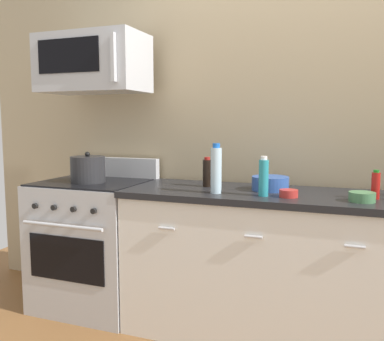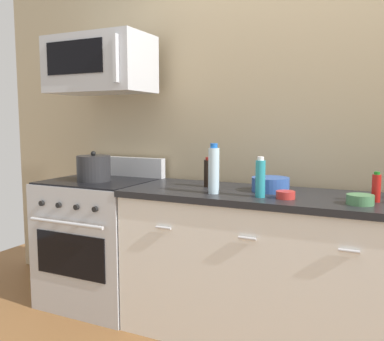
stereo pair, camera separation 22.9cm
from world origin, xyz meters
TOP-DOWN VIEW (x-y plane):
  - back_wall at (0.00, 0.41)m, footprint 5.34×0.10m
  - counter_unit at (-0.00, -0.00)m, footprint 2.25×0.66m
  - range_oven at (-1.50, 0.00)m, footprint 0.76×0.69m
  - microwave at (-1.50, 0.05)m, footprint 0.74×0.44m
  - bottle_dish_soap at (-0.24, -0.15)m, footprint 0.06×0.06m
  - bottle_water_clear at (-0.53, -0.15)m, footprint 0.07×0.07m
  - bottle_hot_sauce_red at (0.36, -0.02)m, footprint 0.05×0.05m
  - bottle_soy_sauce_dark at (-0.66, 0.07)m, footprint 0.06×0.06m
  - bowl_red_small at (-0.10, -0.14)m, footprint 0.11×0.11m
  - bowl_green_glaze at (0.29, -0.14)m, footprint 0.14×0.14m
  - bowl_blue_mixing at (-0.24, 0.07)m, footprint 0.23×0.23m
  - stockpot at (-1.50, -0.05)m, footprint 0.24×0.24m

SIDE VIEW (x-z plane):
  - counter_unit at x=0.00m, z-range 0.00..0.92m
  - range_oven at x=-1.50m, z-range -0.07..1.00m
  - bowl_red_small at x=-0.10m, z-range 0.92..0.96m
  - bowl_green_glaze at x=0.29m, z-range 0.92..0.97m
  - bowl_blue_mixing at x=-0.24m, z-range 0.92..1.01m
  - bottle_hot_sauce_red at x=0.36m, z-range 0.92..1.08m
  - bottle_soy_sauce_dark at x=-0.66m, z-range 0.92..1.11m
  - stockpot at x=-1.50m, z-range 0.91..1.12m
  - bottle_dish_soap at x=-0.24m, z-range 0.91..1.15m
  - bottle_water_clear at x=-0.53m, z-range 0.91..1.21m
  - back_wall at x=0.00m, z-range 0.00..2.70m
  - microwave at x=-1.50m, z-range 1.55..1.95m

